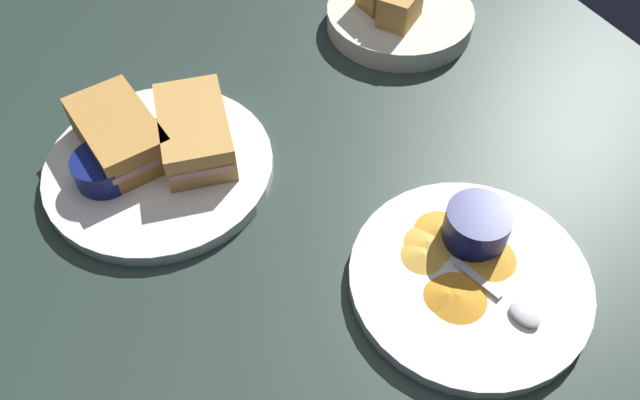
{
  "coord_description": "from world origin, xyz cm",
  "views": [
    {
      "loc": [
        47.76,
        -18.59,
        55.3
      ],
      "look_at": [
        10.78,
        1.21,
        3.0
      ],
      "focal_mm": 35.38,
      "sensor_mm": 36.0,
      "label": 1
    }
  ],
  "objects_px": {
    "ramekin_dark_sauce": "(103,168)",
    "sandwich_half_far": "(119,134)",
    "plate_sandwich_main": "(160,167)",
    "spoon_by_gravy_ramekin": "(513,306)",
    "ramekin_light_gravy": "(477,225)",
    "sandwich_half_near": "(195,131)",
    "spoon_by_dark_ramekin": "(153,163)",
    "plate_chips_companion": "(469,279)",
    "bread_basket_rear": "(398,13)"
  },
  "relations": [
    {
      "from": "ramekin_dark_sauce",
      "to": "sandwich_half_far",
      "type": "bearing_deg",
      "value": 139.73
    },
    {
      "from": "plate_chips_companion",
      "to": "spoon_by_gravy_ramekin",
      "type": "relative_size",
      "value": 2.45
    },
    {
      "from": "spoon_by_dark_ramekin",
      "to": "bread_basket_rear",
      "type": "relative_size",
      "value": 0.48
    },
    {
      "from": "spoon_by_gravy_ramekin",
      "to": "sandwich_half_near",
      "type": "bearing_deg",
      "value": -151.31
    },
    {
      "from": "sandwich_half_near",
      "to": "sandwich_half_far",
      "type": "relative_size",
      "value": 1.04
    },
    {
      "from": "ramekin_dark_sauce",
      "to": "spoon_by_dark_ramekin",
      "type": "relative_size",
      "value": 0.66
    },
    {
      "from": "sandwich_half_near",
      "to": "spoon_by_dark_ramekin",
      "type": "distance_m",
      "value": 0.06
    },
    {
      "from": "plate_sandwich_main",
      "to": "sandwich_half_far",
      "type": "height_order",
      "value": "sandwich_half_far"
    },
    {
      "from": "sandwich_half_near",
      "to": "spoon_by_dark_ramekin",
      "type": "xyz_separation_m",
      "value": [
        0.01,
        -0.06,
        -0.02
      ]
    },
    {
      "from": "ramekin_dark_sauce",
      "to": "plate_chips_companion",
      "type": "height_order",
      "value": "ramekin_dark_sauce"
    },
    {
      "from": "ramekin_dark_sauce",
      "to": "ramekin_light_gravy",
      "type": "relative_size",
      "value": 0.97
    },
    {
      "from": "ramekin_dark_sauce",
      "to": "bread_basket_rear",
      "type": "bearing_deg",
      "value": 102.6
    },
    {
      "from": "plate_sandwich_main",
      "to": "spoon_by_gravy_ramekin",
      "type": "bearing_deg",
      "value": 34.96
    },
    {
      "from": "ramekin_light_gravy",
      "to": "bread_basket_rear",
      "type": "xyz_separation_m",
      "value": [
        -0.36,
        0.14,
        -0.01
      ]
    },
    {
      "from": "sandwich_half_near",
      "to": "ramekin_light_gravy",
      "type": "distance_m",
      "value": 0.33
    },
    {
      "from": "ramekin_light_gravy",
      "to": "bread_basket_rear",
      "type": "height_order",
      "value": "bread_basket_rear"
    },
    {
      "from": "sandwich_half_near",
      "to": "ramekin_light_gravy",
      "type": "xyz_separation_m",
      "value": [
        0.26,
        0.21,
        -0.0
      ]
    },
    {
      "from": "sandwich_half_near",
      "to": "plate_chips_companion",
      "type": "xyz_separation_m",
      "value": [
        0.3,
        0.18,
        -0.03
      ]
    },
    {
      "from": "ramekin_dark_sauce",
      "to": "ramekin_light_gravy",
      "type": "xyz_separation_m",
      "value": [
        0.26,
        0.31,
        0.0
      ]
    },
    {
      "from": "sandwich_half_near",
      "to": "ramekin_dark_sauce",
      "type": "relative_size",
      "value": 2.23
    },
    {
      "from": "spoon_by_dark_ramekin",
      "to": "spoon_by_gravy_ramekin",
      "type": "xyz_separation_m",
      "value": [
        0.34,
        0.24,
        0.0
      ]
    },
    {
      "from": "spoon_by_dark_ramekin",
      "to": "bread_basket_rear",
      "type": "bearing_deg",
      "value": 105.09
    },
    {
      "from": "bread_basket_rear",
      "to": "plate_sandwich_main",
      "type": "bearing_deg",
      "value": -74.91
    },
    {
      "from": "sandwich_half_far",
      "to": "plate_chips_companion",
      "type": "relative_size",
      "value": 0.57
    },
    {
      "from": "sandwich_half_near",
      "to": "spoon_by_gravy_ramekin",
      "type": "relative_size",
      "value": 1.47
    },
    {
      "from": "ramekin_dark_sauce",
      "to": "spoon_by_dark_ramekin",
      "type": "xyz_separation_m",
      "value": [
        0.01,
        0.05,
        -0.01
      ]
    },
    {
      "from": "plate_chips_companion",
      "to": "ramekin_dark_sauce",
      "type": "bearing_deg",
      "value": -136.25
    },
    {
      "from": "ramekin_dark_sauce",
      "to": "plate_chips_companion",
      "type": "relative_size",
      "value": 0.27
    },
    {
      "from": "sandwich_half_far",
      "to": "ramekin_light_gravy",
      "type": "xyz_separation_m",
      "value": [
        0.3,
        0.28,
        -0.0
      ]
    },
    {
      "from": "bread_basket_rear",
      "to": "plate_chips_companion",
      "type": "bearing_deg",
      "value": -22.81
    },
    {
      "from": "plate_sandwich_main",
      "to": "spoon_by_dark_ramekin",
      "type": "relative_size",
      "value": 2.64
    },
    {
      "from": "sandwich_half_far",
      "to": "ramekin_light_gravy",
      "type": "bearing_deg",
      "value": 43.72
    },
    {
      "from": "plate_sandwich_main",
      "to": "sandwich_half_near",
      "type": "bearing_deg",
      "value": 94.25
    },
    {
      "from": "spoon_by_dark_ramekin",
      "to": "ramekin_light_gravy",
      "type": "bearing_deg",
      "value": 45.87
    },
    {
      "from": "sandwich_half_far",
      "to": "spoon_by_dark_ramekin",
      "type": "distance_m",
      "value": 0.05
    },
    {
      "from": "plate_sandwich_main",
      "to": "plate_chips_companion",
      "type": "distance_m",
      "value": 0.37
    },
    {
      "from": "ramekin_dark_sauce",
      "to": "sandwich_half_near",
      "type": "bearing_deg",
      "value": 89.37
    },
    {
      "from": "spoon_by_dark_ramekin",
      "to": "bread_basket_rear",
      "type": "xyz_separation_m",
      "value": [
        -0.11,
        0.4,
        0.0
      ]
    },
    {
      "from": "bread_basket_rear",
      "to": "sandwich_half_far",
      "type": "bearing_deg",
      "value": -81.28
    },
    {
      "from": "plate_sandwich_main",
      "to": "spoon_by_gravy_ramekin",
      "type": "xyz_separation_m",
      "value": [
        0.34,
        0.24,
        0.01
      ]
    },
    {
      "from": "ramekin_dark_sauce",
      "to": "ramekin_light_gravy",
      "type": "distance_m",
      "value": 0.41
    },
    {
      "from": "spoon_by_dark_ramekin",
      "to": "ramekin_dark_sauce",
      "type": "bearing_deg",
      "value": -97.0
    },
    {
      "from": "ramekin_light_gravy",
      "to": "spoon_by_dark_ramekin",
      "type": "bearing_deg",
      "value": -134.13
    },
    {
      "from": "sandwich_half_far",
      "to": "ramekin_dark_sauce",
      "type": "bearing_deg",
      "value": -40.27
    },
    {
      "from": "plate_sandwich_main",
      "to": "plate_chips_companion",
      "type": "xyz_separation_m",
      "value": [
        0.29,
        0.22,
        0.0
      ]
    },
    {
      "from": "sandwich_half_far",
      "to": "spoon_by_gravy_ramekin",
      "type": "xyz_separation_m",
      "value": [
        0.38,
        0.27,
        -0.02
      ]
    },
    {
      "from": "spoon_by_dark_ramekin",
      "to": "spoon_by_gravy_ramekin",
      "type": "height_order",
      "value": "same"
    },
    {
      "from": "plate_sandwich_main",
      "to": "spoon_by_dark_ramekin",
      "type": "distance_m",
      "value": 0.01
    },
    {
      "from": "plate_sandwich_main",
      "to": "sandwich_half_near",
      "type": "xyz_separation_m",
      "value": [
        -0.0,
        0.05,
        0.03
      ]
    },
    {
      "from": "ramekin_dark_sauce",
      "to": "spoon_by_dark_ramekin",
      "type": "bearing_deg",
      "value": 83.0
    }
  ]
}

